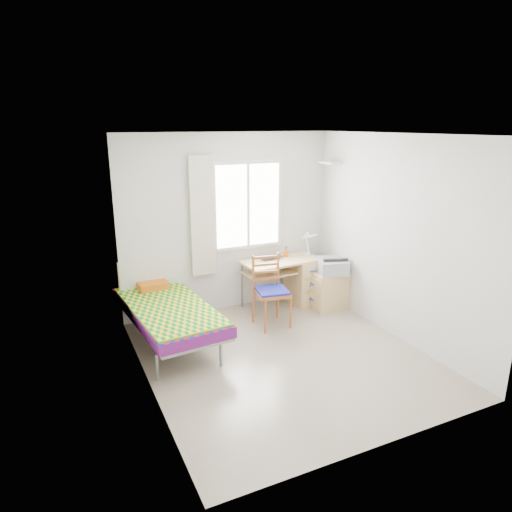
{
  "coord_description": "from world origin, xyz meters",
  "views": [
    {
      "loc": [
        -2.4,
        -4.33,
        2.71
      ],
      "look_at": [
        -0.12,
        0.55,
        1.14
      ],
      "focal_mm": 32.0,
      "sensor_mm": 36.0,
      "label": 1
    }
  ],
  "objects": [
    {
      "name": "floating_shelf",
      "position": [
        1.49,
        1.4,
        2.15
      ],
      "size": [
        0.2,
        0.32,
        0.03
      ],
      "primitive_type": "cube",
      "color": "white",
      "rests_on": "wall_right"
    },
    {
      "name": "book",
      "position": [
        0.5,
        1.42,
        0.59
      ],
      "size": [
        0.18,
        0.23,
        0.02
      ],
      "primitive_type": "imported",
      "rotation": [
        0.0,
        0.0,
        0.11
      ],
      "color": "gray",
      "rests_on": "desk"
    },
    {
      "name": "chair",
      "position": [
        0.28,
        0.92,
        0.55
      ],
      "size": [
        0.49,
        0.49,
        0.99
      ],
      "rotation": [
        0.0,
        0.0,
        -0.16
      ],
      "color": "#AE4D21",
      "rests_on": "floor"
    },
    {
      "name": "cabinet",
      "position": [
        1.33,
        1.11,
        0.28
      ],
      "size": [
        0.53,
        0.47,
        0.57
      ],
      "rotation": [
        0.0,
        0.0,
        0.0
      ],
      "color": "tan",
      "rests_on": "floor"
    },
    {
      "name": "pen_cup",
      "position": [
        0.86,
        1.56,
        0.79
      ],
      "size": [
        0.09,
        0.09,
        0.09
      ],
      "primitive_type": "cylinder",
      "rotation": [
        0.0,
        0.0,
        -0.18
      ],
      "color": "#D95418",
      "rests_on": "desk"
    },
    {
      "name": "wall_back",
      "position": [
        0.0,
        1.75,
        1.3
      ],
      "size": [
        3.2,
        0.0,
        3.2
      ],
      "primitive_type": "plane",
      "rotation": [
        1.57,
        0.0,
        0.0
      ],
      "color": "silver",
      "rests_on": "ground"
    },
    {
      "name": "task_lamp",
      "position": [
        1.13,
        1.36,
        1.01
      ],
      "size": [
        0.23,
        0.32,
        0.42
      ],
      "rotation": [
        0.0,
        0.0,
        0.06
      ],
      "color": "white",
      "rests_on": "desk"
    },
    {
      "name": "laptop",
      "position": [
        0.61,
        1.5,
        0.76
      ],
      "size": [
        0.39,
        0.29,
        0.03
      ],
      "primitive_type": "imported",
      "rotation": [
        0.0,
        0.0,
        0.18
      ],
      "color": "black",
      "rests_on": "desk"
    },
    {
      "name": "wall_left",
      "position": [
        -1.6,
        0.0,
        1.3
      ],
      "size": [
        0.0,
        3.5,
        3.5
      ],
      "primitive_type": "plane",
      "rotation": [
        1.57,
        0.0,
        1.57
      ],
      "color": "silver",
      "rests_on": "ground"
    },
    {
      "name": "printer",
      "position": [
        1.37,
        1.08,
        0.67
      ],
      "size": [
        0.54,
        0.58,
        0.21
      ],
      "rotation": [
        0.0,
        0.0,
        -0.3
      ],
      "color": "#ABACB3",
      "rests_on": "cabinet"
    },
    {
      "name": "floor",
      "position": [
        0.0,
        0.0,
        0.0
      ],
      "size": [
        3.5,
        3.5,
        0.0
      ],
      "primitive_type": "plane",
      "color": "#BCAD93",
      "rests_on": "ground"
    },
    {
      "name": "window",
      "position": [
        0.3,
        1.73,
        1.55
      ],
      "size": [
        1.1,
        0.04,
        1.3
      ],
      "color": "white",
      "rests_on": "wall_back"
    },
    {
      "name": "ceiling",
      "position": [
        0.0,
        0.0,
        2.6
      ],
      "size": [
        3.5,
        3.5,
        0.0
      ],
      "primitive_type": "plane",
      "rotation": [
        3.14,
        0.0,
        0.0
      ],
      "color": "white",
      "rests_on": "wall_back"
    },
    {
      "name": "wall_right",
      "position": [
        1.6,
        0.0,
        1.3
      ],
      "size": [
        0.0,
        3.5,
        3.5
      ],
      "primitive_type": "plane",
      "rotation": [
        1.57,
        0.0,
        -1.57
      ],
      "color": "silver",
      "rests_on": "ground"
    },
    {
      "name": "curtain",
      "position": [
        -0.42,
        1.68,
        1.45
      ],
      "size": [
        0.35,
        0.05,
        1.7
      ],
      "primitive_type": "cube",
      "color": "beige",
      "rests_on": "wall_back"
    },
    {
      "name": "desk",
      "position": [
        1.03,
        1.42,
        0.4
      ],
      "size": [
        1.22,
        0.62,
        0.74
      ],
      "rotation": [
        0.0,
        0.0,
        0.06
      ],
      "color": "tan",
      "rests_on": "floor"
    },
    {
      "name": "bed",
      "position": [
        -1.13,
        1.08,
        0.42
      ],
      "size": [
        1.11,
        2.06,
        0.86
      ],
      "rotation": [
        0.0,
        0.0,
        0.1
      ],
      "color": "gray",
      "rests_on": "floor"
    }
  ]
}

